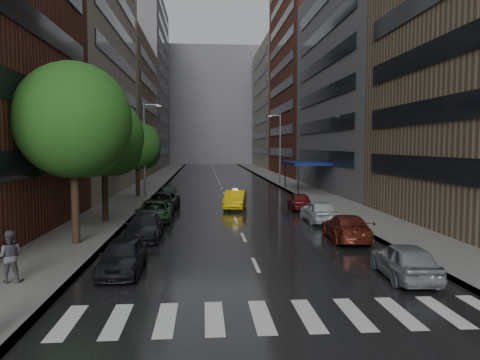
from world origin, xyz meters
The scene contains 18 objects.
ground centered at (0.00, 0.00, 0.00)m, with size 220.00×220.00×0.00m, color gray.
road centered at (0.00, 50.00, 0.01)m, with size 14.00×140.00×0.01m, color black.
sidewalk_left centered at (-9.00, 50.00, 0.07)m, with size 4.00×140.00×0.15m, color gray.
sidewalk_right centered at (9.00, 50.00, 0.07)m, with size 4.00×140.00×0.15m, color gray.
crosswalk centered at (0.20, -2.00, 0.01)m, with size 13.15×2.80×0.01m.
buildings_left centered at (-15.00, 58.79, 15.99)m, with size 8.00×108.00×38.00m.
buildings_right centered at (15.00, 56.70, 15.03)m, with size 8.05×109.10×36.00m.
building_far centered at (0.00, 118.00, 16.00)m, with size 40.00×14.00×32.00m, color slate.
tree_near centered at (-8.60, 8.46, 6.30)m, with size 5.77×5.77×9.20m.
tree_mid centered at (-8.60, 15.58, 5.64)m, with size 5.17×5.17×8.25m.
tree_far centered at (-8.60, 30.90, 5.05)m, with size 4.63×4.63×7.39m.
taxi centered at (0.35, 21.85, 0.74)m, with size 1.56×4.48×1.47m, color #DCB10B.
parked_cars_left centered at (-5.40, 16.29, 0.69)m, with size 2.66×28.89×1.44m.
parked_cars_right centered at (5.40, 11.10, 0.71)m, with size 2.29×23.53×1.48m.
ped_black_umbrella centered at (-9.15, 1.75, 1.38)m, with size 0.99×0.98×2.09m.
street_lamp_left centered at (-7.72, 30.00, 4.89)m, with size 1.74×0.22×9.00m.
street_lamp_right centered at (7.72, 45.00, 4.89)m, with size 1.74×0.22×9.00m.
awning centered at (8.98, 35.00, 3.13)m, with size 4.00×8.00×3.12m.
Camera 1 is at (-2.20, -15.37, 5.05)m, focal length 35.00 mm.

